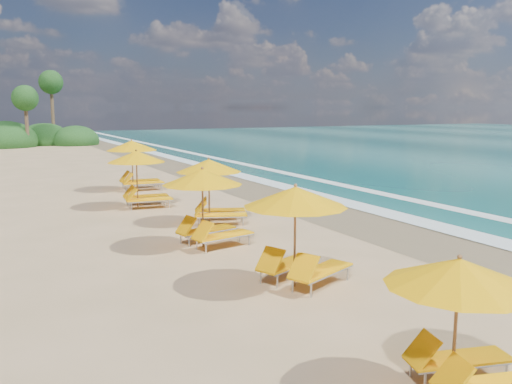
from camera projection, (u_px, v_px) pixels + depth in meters
ground at (256, 226)px, 18.34m from camera, size 160.00×160.00×0.00m
wet_sand at (350, 215)px, 20.15m from camera, size 4.00×160.00×0.01m
surf_foam at (404, 209)px, 21.37m from camera, size 4.00×160.00×0.01m
station_0 at (466, 317)px, 7.43m from camera, size 2.59×2.51×2.07m
station_1 at (300, 228)px, 12.11m from camera, size 3.09×3.06×2.38m
station_2 at (208, 202)px, 15.55m from camera, size 2.84×2.71×2.37m
station_3 at (214, 186)px, 18.74m from camera, size 3.02×2.97×2.33m
station_4 at (141, 175)px, 21.73m from camera, size 2.75×2.59×2.38m
station_5 at (136, 161)px, 26.33m from camera, size 2.82×2.64×2.52m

